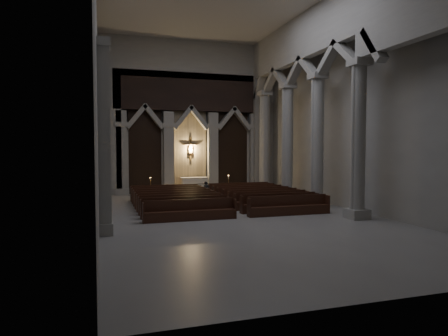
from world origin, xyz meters
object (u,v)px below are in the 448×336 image
Objects in this scene: candle_stand_left at (151,191)px; candle_stand_right at (228,189)px; altar at (195,184)px; altar_rail at (198,188)px; pews at (219,201)px; worshipper at (206,191)px.

candle_stand_right reaches higher than candle_stand_left.
altar is 2.89m from candle_stand_right.
pews is (0.00, -5.64, -0.28)m from altar_rail.
candle_stand_left is at bearing -161.26° from altar.
worshipper is (0.03, 3.34, 0.29)m from pews.
candle_stand_right is (2.24, -1.80, -0.30)m from altar.
altar reaches higher than altar_rail.
altar is at bearing 88.70° from pews.
candle_stand_left is at bearing 169.16° from altar_rail.
altar_rail is at bearing -178.18° from candle_stand_right.
candle_stand_right is at bearing -5.67° from candle_stand_left.
altar_rail is at bearing 85.83° from worshipper.
altar is 1.72× the size of worshipper.
altar_rail is at bearing -10.84° from candle_stand_left.
altar_rail is 3.19× the size of candle_stand_right.
worshipper is at bearing -91.90° from altar.
candle_stand_right is 6.21m from pews.
pews is 7.96× the size of worshipper.
altar_rail is (-0.17, -1.88, -0.09)m from altar.
pews is at bearing -95.52° from worshipper.
worshipper is at bearing -40.57° from candle_stand_left.
altar is 0.46× the size of altar_rail.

